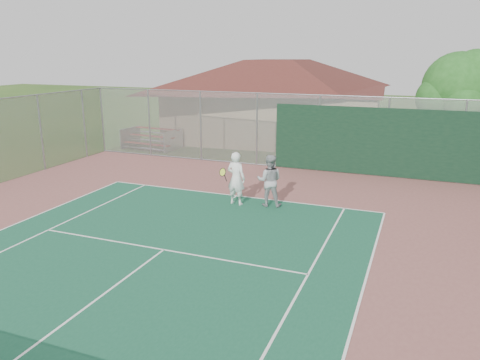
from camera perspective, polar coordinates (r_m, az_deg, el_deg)
name	(u,v)px	position (r m, az deg, el deg)	size (l,w,h in m)	color
back_fence	(321,136)	(21.80, 9.80, 5.35)	(20.08, 0.11, 3.53)	gray
side_fence_left	(41,133)	(23.60, -23.08, 5.30)	(0.08, 9.00, 3.50)	gray
clubhouse	(277,92)	(29.79, 4.56, 10.67)	(14.17, 10.00, 5.85)	tan
bleachers	(151,138)	(27.39, -10.79, 5.03)	(3.07, 1.99, 1.12)	maroon
tree	(460,90)	(25.02, 25.24, 9.93)	(3.96, 3.75, 5.52)	#382414
player_white_front	(236,179)	(16.77, -0.50, 0.15)	(0.97, 0.75, 1.93)	white
player_grey_back	(269,181)	(16.64, 3.61, -0.14)	(1.03, 0.88, 1.86)	#9D9FA2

